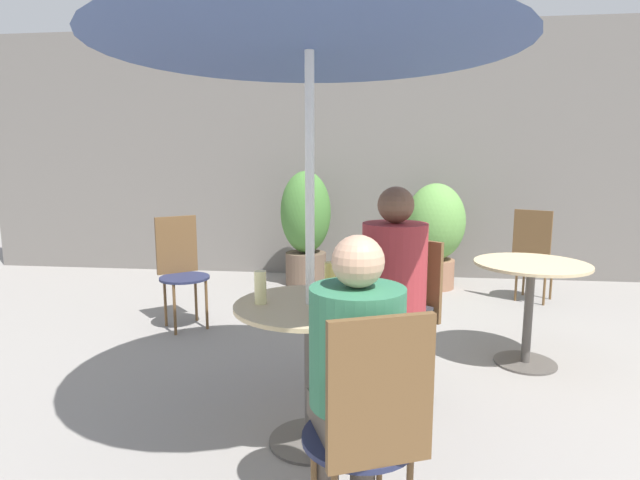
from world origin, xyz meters
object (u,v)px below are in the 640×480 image
object	(u,v)px
beer_glass_2	(330,300)
potted_plant_0	(306,224)
seated_person_0	(355,364)
seated_person_1	(393,278)
cafe_table_far	(530,288)
bistro_chair_0	(370,421)
beer_glass_0	(330,277)
umbrella	(309,18)
cafe_table_near	(310,339)
bistro_chair_1	(407,304)
beer_glass_1	(260,287)
bistro_chair_3	(533,248)
potted_plant_1	(435,230)
bistro_chair_2	(180,262)

from	to	relation	value
beer_glass_2	potted_plant_0	bearing A→B (deg)	100.24
seated_person_0	potted_plant_0	xyz separation A→B (m)	(-0.76, 3.86, 0.01)
seated_person_1	potted_plant_0	world-z (taller)	potted_plant_0
cafe_table_far	beer_glass_2	distance (m)	1.87
cafe_table_far	beer_glass_2	size ratio (longest dim) A/B	4.71
bistro_chair_0	potted_plant_0	distance (m)	4.09
cafe_table_far	beer_glass_0	size ratio (longest dim) A/B	4.75
seated_person_0	beer_glass_0	xyz separation A→B (m)	(-0.18, 0.85, 0.12)
bistro_chair_0	seated_person_1	world-z (taller)	seated_person_1
beer_glass_0	umbrella	xyz separation A→B (m)	(-0.07, -0.23, 1.23)
cafe_table_near	cafe_table_far	distance (m)	1.79
cafe_table_far	seated_person_1	bearing A→B (deg)	-146.40
cafe_table_near	beer_glass_0	xyz separation A→B (m)	(0.07, 0.23, 0.26)
bistro_chair_1	seated_person_0	size ratio (longest dim) A/B	0.81
cafe_table_near	beer_glass_1	world-z (taller)	beer_glass_1
bistro_chair_1	beer_glass_0	size ratio (longest dim) A/B	5.89
seated_person_1	beer_glass_0	world-z (taller)	seated_person_1
cafe_table_far	potted_plant_0	size ratio (longest dim) A/B	0.58
beer_glass_1	beer_glass_2	distance (m)	0.40
cafe_table_far	beer_glass_1	xyz separation A→B (m)	(-1.60, -1.18, 0.26)
seated_person_1	bistro_chair_3	bearing A→B (deg)	95.20
beer_glass_0	potted_plant_0	size ratio (longest dim) A/B	0.12
cafe_table_far	potted_plant_0	distance (m)	2.80
potted_plant_1	potted_plant_0	bearing A→B (deg)	-179.05
bistro_chair_1	umbrella	world-z (taller)	umbrella
cafe_table_far	umbrella	world-z (taller)	umbrella
bistro_chair_0	bistro_chair_2	bearing A→B (deg)	-77.86
bistro_chair_3	potted_plant_1	distance (m)	1.04
bistro_chair_1	cafe_table_far	bearing A→B (deg)	68.67
beer_glass_1	cafe_table_near	bearing A→B (deg)	5.59
bistro_chair_2	bistro_chair_3	xyz separation A→B (m)	(3.21, 1.08, 0.00)
bistro_chair_0	beer_glass_1	size ratio (longest dim) A/B	5.84
beer_glass_0	seated_person_1	bearing A→B (deg)	41.50
cafe_table_near	seated_person_1	xyz separation A→B (m)	(0.41, 0.52, 0.20)
cafe_table_near	potted_plant_0	bearing A→B (deg)	98.85
cafe_table_near	beer_glass_1	distance (m)	0.36
beer_glass_0	beer_glass_1	world-z (taller)	beer_glass_1
seated_person_1	umbrella	distance (m)	1.46
bistro_chair_3	seated_person_1	bearing A→B (deg)	87.84
seated_person_0	umbrella	xyz separation A→B (m)	(-0.25, 0.62, 1.35)
cafe_table_near	potted_plant_1	xyz separation A→B (m)	(0.94, 3.27, 0.11)
bistro_chair_1	beer_glass_0	bearing A→B (deg)	-97.86
beer_glass_1	umbrella	bearing A→B (deg)	5.59
beer_glass_0	beer_glass_1	bearing A→B (deg)	-141.22
bistro_chair_3	cafe_table_near	bearing A→B (deg)	86.80
beer_glass_1	potted_plant_1	xyz separation A→B (m)	(1.18, 3.29, -0.15)
cafe_table_near	seated_person_0	size ratio (longest dim) A/B	0.64
bistro_chair_2	beer_glass_0	distance (m)	2.07
cafe_table_far	potted_plant_1	distance (m)	2.15
beer_glass_1	umbrella	size ratio (longest dim) A/B	0.07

